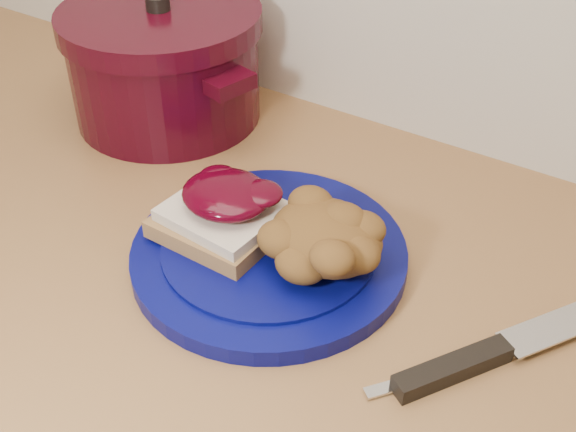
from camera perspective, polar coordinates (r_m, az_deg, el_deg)
The scene contains 7 objects.
plate at distance 0.73m, azimuth -1.50°, elevation -3.06°, with size 0.28×0.28×0.02m, color #050852.
sandwich at distance 0.73m, azimuth -5.13°, elevation 0.46°, with size 0.12×0.11×0.06m.
stuffing_mound at distance 0.69m, azimuth 3.01°, elevation -1.65°, with size 0.11×0.10×0.06m, color brown.
chef_knife at distance 0.66m, azimuth 15.76°, elevation -10.37°, with size 0.18×0.27×0.02m.
butter_knife at distance 0.65m, azimuth 12.37°, elevation -11.88°, with size 0.15×0.01×0.00m, color silver.
dutch_oven at distance 0.96m, azimuth -9.73°, elevation 11.78°, with size 0.31×0.31×0.16m.
pepper_grinder at distance 0.99m, azimuth -12.16°, elevation 11.72°, with size 0.07×0.07×0.13m.
Camera 1 is at (0.30, 1.03, 1.39)m, focal length 45.00 mm.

